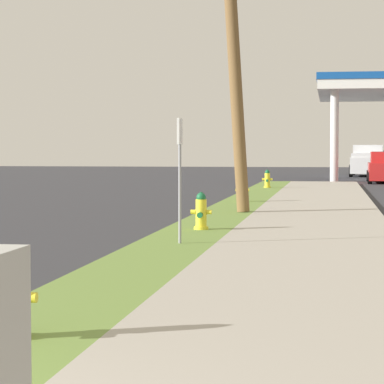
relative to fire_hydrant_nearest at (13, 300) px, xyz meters
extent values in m
cylinder|color=yellow|center=(0.00, 0.01, -0.30)|extent=(0.29, 0.29, 0.06)
cylinder|color=yellow|center=(0.00, 0.01, -0.03)|extent=(0.22, 0.22, 0.60)
sphere|color=#196038|center=(0.00, 0.01, 0.31)|extent=(0.19, 0.19, 0.19)
cylinder|color=#196038|center=(0.00, 0.01, 0.39)|extent=(0.06, 0.06, 0.05)
cylinder|color=yellow|center=(0.16, 0.01, 0.02)|extent=(0.10, 0.09, 0.09)
cylinder|color=#196038|center=(0.00, -0.16, -0.03)|extent=(0.11, 0.12, 0.11)
cylinder|color=yellow|center=(0.12, 10.22, -0.30)|extent=(0.29, 0.29, 0.06)
cylinder|color=yellow|center=(0.12, 10.22, -0.03)|extent=(0.22, 0.22, 0.60)
sphere|color=#196038|center=(0.12, 10.22, 0.31)|extent=(0.19, 0.19, 0.19)
cylinder|color=#196038|center=(0.12, 10.22, 0.39)|extent=(0.06, 0.06, 0.05)
cylinder|color=yellow|center=(-0.04, 10.22, 0.02)|extent=(0.10, 0.09, 0.09)
cylinder|color=yellow|center=(0.28, 10.22, 0.02)|extent=(0.10, 0.09, 0.09)
cylinder|color=#196038|center=(0.12, 10.05, -0.03)|extent=(0.11, 0.12, 0.11)
cylinder|color=yellow|center=(0.01, 19.63, -0.30)|extent=(0.29, 0.29, 0.06)
cylinder|color=yellow|center=(0.01, 19.63, -0.03)|extent=(0.22, 0.22, 0.60)
sphere|color=#196038|center=(0.01, 19.63, 0.31)|extent=(0.19, 0.19, 0.19)
cylinder|color=#196038|center=(0.01, 19.63, 0.39)|extent=(0.06, 0.06, 0.05)
cylinder|color=yellow|center=(-0.15, 19.63, 0.02)|extent=(0.10, 0.09, 0.09)
cylinder|color=yellow|center=(0.17, 19.63, 0.02)|extent=(0.10, 0.09, 0.09)
cylinder|color=#196038|center=(0.01, 19.46, -0.03)|extent=(0.11, 0.12, 0.11)
cylinder|color=yellow|center=(0.09, 29.25, -0.30)|extent=(0.29, 0.29, 0.06)
cylinder|color=yellow|center=(0.09, 29.25, -0.03)|extent=(0.22, 0.22, 0.60)
sphere|color=#196038|center=(0.09, 29.25, 0.31)|extent=(0.19, 0.19, 0.19)
cylinder|color=#196038|center=(0.09, 29.25, 0.39)|extent=(0.06, 0.06, 0.05)
cylinder|color=yellow|center=(-0.07, 29.25, 0.02)|extent=(0.10, 0.09, 0.09)
cylinder|color=yellow|center=(0.25, 29.25, 0.02)|extent=(0.10, 0.09, 0.09)
cylinder|color=#196038|center=(0.09, 29.08, -0.03)|extent=(0.11, 0.12, 0.11)
cylinder|color=brown|center=(0.17, 15.24, 4.57)|extent=(1.00, 0.49, 9.78)
cylinder|color=gray|center=(0.14, 7.61, 0.72)|extent=(0.05, 0.05, 2.10)
cube|color=white|center=(0.14, 7.61, 1.57)|extent=(0.04, 0.36, 0.44)
cylinder|color=silver|center=(2.86, 40.00, 1.97)|extent=(0.44, 0.44, 4.82)
cylinder|color=silver|center=(2.86, 51.05, 1.97)|extent=(0.44, 0.44, 4.82)
cube|color=#47474C|center=(5.82, 51.05, 0.35)|extent=(0.70, 1.10, 1.60)
cylinder|color=black|center=(4.66, 40.24, -0.15)|extent=(0.23, 0.61, 0.60)
cylinder|color=black|center=(4.58, 36.84, -0.15)|extent=(0.23, 0.61, 0.60)
cylinder|color=black|center=(4.93, 43.75, -0.15)|extent=(0.24, 0.61, 0.60)
cylinder|color=black|center=(4.81, 40.35, -0.15)|extent=(0.24, 0.61, 0.60)
cube|color=white|center=(4.98, 49.54, 0.26)|extent=(2.32, 5.51, 1.00)
cube|color=white|center=(5.04, 50.51, 1.14)|extent=(1.96, 2.16, 0.76)
cube|color=white|center=(4.91, 48.36, 0.88)|extent=(2.05, 3.02, 0.24)
cylinder|color=black|center=(4.16, 51.74, -0.07)|extent=(0.26, 0.77, 0.76)
cylinder|color=black|center=(6.05, 51.63, -0.07)|extent=(0.26, 0.77, 0.76)
cylinder|color=black|center=(3.90, 47.45, -0.07)|extent=(0.26, 0.77, 0.76)
cylinder|color=black|center=(5.80, 47.34, -0.07)|extent=(0.26, 0.77, 0.76)
camera|label=1|loc=(2.65, -7.10, 1.28)|focal=82.59mm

